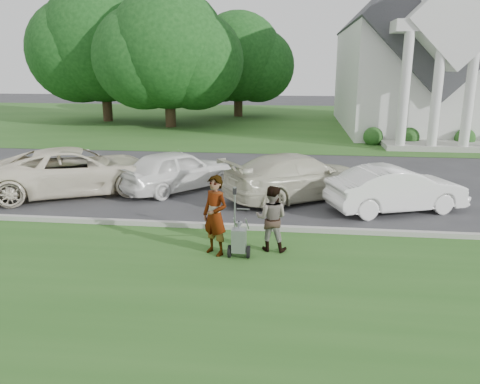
% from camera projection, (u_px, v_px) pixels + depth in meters
% --- Properties ---
extents(ground, '(120.00, 120.00, 0.00)m').
position_uv_depth(ground, '(250.00, 237.00, 12.31)').
color(ground, '#333335').
rests_on(ground, ground).
extents(grass_strip, '(80.00, 7.00, 0.01)m').
position_uv_depth(grass_strip, '(235.00, 289.00, 9.43)').
color(grass_strip, '#2A591E').
rests_on(grass_strip, ground).
extents(church_lawn, '(80.00, 30.00, 0.01)m').
position_uv_depth(church_lawn, '(282.00, 121.00, 38.18)').
color(church_lawn, '#2A591E').
rests_on(church_lawn, ground).
extents(curb, '(80.00, 0.18, 0.15)m').
position_uv_depth(curb, '(252.00, 227.00, 12.81)').
color(curb, '#9E9E93').
rests_on(curb, ground).
extents(church, '(9.19, 19.00, 24.10)m').
position_uv_depth(church, '(415.00, 42.00, 31.87)').
color(church, white).
rests_on(church, ground).
extents(tree_left, '(10.63, 8.40, 9.71)m').
position_uv_depth(tree_left, '(168.00, 55.00, 32.96)').
color(tree_left, '#332316').
rests_on(tree_left, ground).
extents(tree_far, '(11.64, 9.20, 10.73)m').
position_uv_depth(tree_far, '(103.00, 48.00, 36.36)').
color(tree_far, '#332316').
rests_on(tree_far, ground).
extents(tree_back, '(9.61, 7.60, 8.89)m').
position_uv_depth(tree_back, '(238.00, 61.00, 40.26)').
color(tree_back, '#332316').
rests_on(tree_back, ground).
extents(striping_cart, '(0.52, 1.01, 0.95)m').
position_uv_depth(striping_cart, '(239.00, 241.00, 10.90)').
color(striping_cart, black).
rests_on(striping_cart, ground).
extents(person_left, '(0.83, 0.77, 1.91)m').
position_uv_depth(person_left, '(215.00, 216.00, 10.96)').
color(person_left, '#999999').
rests_on(person_left, ground).
extents(person_right, '(0.85, 0.69, 1.61)m').
position_uv_depth(person_right, '(271.00, 219.00, 11.23)').
color(person_right, '#999999').
rests_on(person_right, ground).
extents(parking_meter_near, '(0.10, 0.09, 1.34)m').
position_uv_depth(parking_meter_near, '(235.00, 206.00, 12.15)').
color(parking_meter_near, gray).
rests_on(parking_meter_near, ground).
extents(car_a, '(6.37, 4.92, 1.61)m').
position_uv_depth(car_a, '(77.00, 171.00, 16.35)').
color(car_a, '#F3EACE').
rests_on(car_a, ground).
extents(car_b, '(4.17, 4.43, 1.48)m').
position_uv_depth(car_b, '(177.00, 170.00, 16.77)').
color(car_b, white).
rests_on(car_b, ground).
extents(car_c, '(5.52, 4.76, 1.52)m').
position_uv_depth(car_c, '(298.00, 176.00, 15.71)').
color(car_c, beige).
rests_on(car_c, ground).
extents(car_d, '(4.48, 2.84, 1.39)m').
position_uv_depth(car_d, '(396.00, 189.00, 14.36)').
color(car_d, white).
rests_on(car_d, ground).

